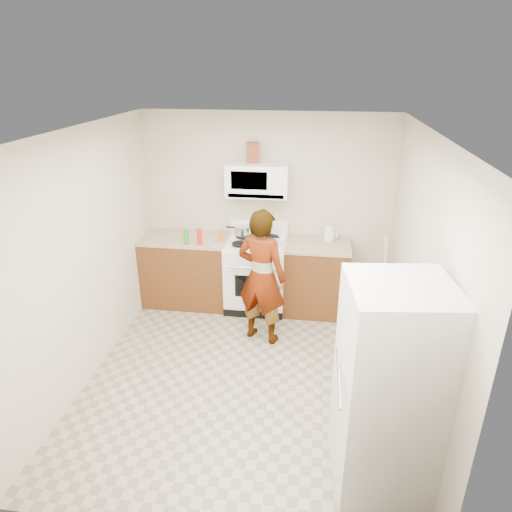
% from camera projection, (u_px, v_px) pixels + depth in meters
% --- Properties ---
extents(floor, '(3.60, 3.60, 0.00)m').
position_uv_depth(floor, '(246.00, 375.00, 4.81)').
color(floor, gray).
rests_on(floor, ground).
extents(back_wall, '(3.20, 0.02, 2.50)m').
position_uv_depth(back_wall, '(267.00, 211.00, 5.94)').
color(back_wall, beige).
rests_on(back_wall, floor).
extents(right_wall, '(0.02, 3.60, 2.50)m').
position_uv_depth(right_wall, '(419.00, 277.00, 4.11)').
color(right_wall, beige).
rests_on(right_wall, floor).
extents(cabinet_left, '(1.12, 0.62, 0.90)m').
position_uv_depth(cabinet_left, '(187.00, 271.00, 6.12)').
color(cabinet_left, '#5C2F16').
rests_on(cabinet_left, floor).
extents(counter_left, '(1.14, 0.64, 0.03)m').
position_uv_depth(counter_left, '(185.00, 239.00, 5.93)').
color(counter_left, tan).
rests_on(counter_left, cabinet_left).
extents(cabinet_right, '(0.80, 0.62, 0.90)m').
position_uv_depth(cabinet_right, '(316.00, 279.00, 5.90)').
color(cabinet_right, '#5C2F16').
rests_on(cabinet_right, floor).
extents(counter_right, '(0.82, 0.64, 0.03)m').
position_uv_depth(counter_right, '(318.00, 245.00, 5.72)').
color(counter_right, tan).
rests_on(counter_right, cabinet_right).
extents(gas_range, '(0.76, 0.65, 1.13)m').
position_uv_depth(gas_range, '(256.00, 273.00, 5.98)').
color(gas_range, white).
rests_on(gas_range, floor).
extents(microwave, '(0.76, 0.38, 0.40)m').
position_uv_depth(microwave, '(258.00, 180.00, 5.62)').
color(microwave, white).
rests_on(microwave, back_wall).
extents(person, '(0.68, 0.55, 1.60)m').
position_uv_depth(person, '(262.00, 277.00, 5.14)').
color(person, tan).
rests_on(person, floor).
extents(fridge, '(0.78, 0.78, 1.70)m').
position_uv_depth(fridge, '(389.00, 390.00, 3.30)').
color(fridge, beige).
rests_on(fridge, floor).
extents(kettle, '(0.15, 0.15, 0.16)m').
position_uv_depth(kettle, '(329.00, 234.00, 5.81)').
color(kettle, white).
rests_on(kettle, counter_right).
extents(jug, '(0.17, 0.17, 0.24)m').
position_uv_depth(jug, '(253.00, 153.00, 5.54)').
color(jug, maroon).
rests_on(jug, microwave).
extents(saucepan, '(0.22, 0.22, 0.11)m').
position_uv_depth(saucepan, '(243.00, 230.00, 5.95)').
color(saucepan, '#B7B7BB').
rests_on(saucepan, gas_range).
extents(tray, '(0.28, 0.21, 0.05)m').
position_uv_depth(tray, '(272.00, 242.00, 5.70)').
color(tray, white).
rests_on(tray, gas_range).
extents(bottle_spray, '(0.07, 0.07, 0.20)m').
position_uv_depth(bottle_spray, '(200.00, 237.00, 5.66)').
color(bottle_spray, red).
rests_on(bottle_spray, counter_left).
extents(bottle_hot_sauce, '(0.05, 0.05, 0.15)m').
position_uv_depth(bottle_hot_sauce, '(221.00, 235.00, 5.77)').
color(bottle_hot_sauce, '#CF6317').
rests_on(bottle_hot_sauce, counter_left).
extents(bottle_green_cap, '(0.08, 0.08, 0.20)m').
position_uv_depth(bottle_green_cap, '(186.00, 237.00, 5.67)').
color(bottle_green_cap, '#21931A').
rests_on(bottle_green_cap, counter_left).
extents(pot_lid, '(0.30, 0.30, 0.01)m').
position_uv_depth(pot_lid, '(215.00, 242.00, 5.76)').
color(pot_lid, white).
rests_on(pot_lid, counter_left).
extents(broom, '(0.16, 0.23, 1.20)m').
position_uv_depth(broom, '(385.00, 281.00, 5.49)').
color(broom, silver).
rests_on(broom, floor).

